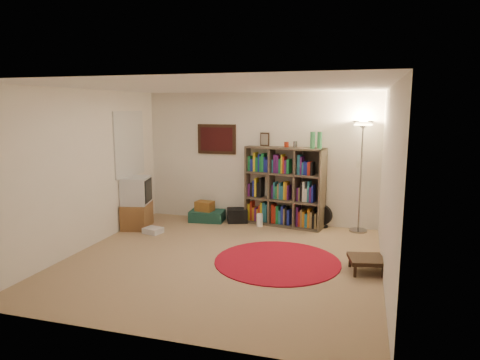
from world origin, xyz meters
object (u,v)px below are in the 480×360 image
(side_table, at_px, (366,260))
(suitcase, at_px, (207,216))
(bookshelf, at_px, (284,188))
(tv_stand, at_px, (137,203))
(floor_lamp, at_px, (362,140))
(floor_fan, at_px, (322,216))

(side_table, bearing_deg, suitcase, 147.96)
(bookshelf, bearing_deg, side_table, -42.21)
(tv_stand, height_order, suitcase, tv_stand)
(floor_lamp, bearing_deg, tv_stand, -167.71)
(floor_lamp, relative_size, tv_stand, 2.09)
(suitcase, bearing_deg, floor_fan, -1.22)
(floor_lamp, relative_size, floor_fan, 4.66)
(bookshelf, height_order, tv_stand, bookshelf)
(suitcase, xyz_separation_m, side_table, (3.01, -1.89, 0.07))
(floor_lamp, xyz_separation_m, floor_fan, (-0.65, 0.09, -1.44))
(bookshelf, relative_size, floor_fan, 4.19)
(side_table, bearing_deg, tv_stand, 164.87)
(floor_lamp, distance_m, tv_stand, 4.24)
(bookshelf, xyz_separation_m, side_table, (1.52, -2.04, -0.55))
(bookshelf, bearing_deg, floor_fan, 13.06)
(floor_lamp, relative_size, side_table, 3.67)
(bookshelf, xyz_separation_m, tv_stand, (-2.59, -0.93, -0.26))
(tv_stand, xyz_separation_m, side_table, (4.11, -1.11, -0.28))
(bookshelf, xyz_separation_m, suitcase, (-1.49, -0.15, -0.62))
(floor_fan, xyz_separation_m, suitcase, (-2.23, -0.18, -0.11))
(bookshelf, relative_size, tv_stand, 1.88)
(floor_fan, bearing_deg, side_table, -48.43)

